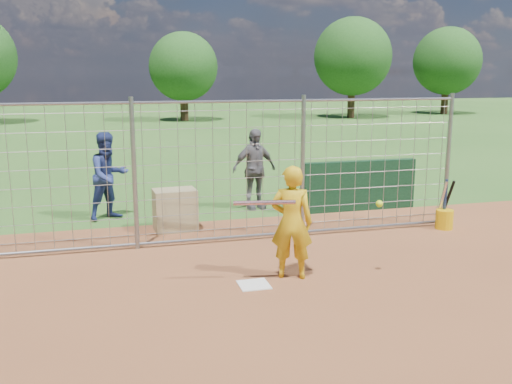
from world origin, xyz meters
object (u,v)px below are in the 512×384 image
object	(u,v)px
batter	(292,222)
equipment_bin	(175,210)
bystander_b	(254,169)
bucket_with_bats	(444,216)
bystander_a	(109,176)

from	to	relation	value
batter	equipment_bin	world-z (taller)	batter
bystander_b	bucket_with_bats	size ratio (longest dim) A/B	1.84
batter	bucket_with_bats	world-z (taller)	batter
equipment_bin	bucket_with_bats	world-z (taller)	bucket_with_bats
bystander_b	bucket_with_bats	world-z (taller)	bystander_b
batter	bystander_a	distance (m)	4.96
bucket_with_bats	batter	bearing A→B (deg)	-154.60
batter	equipment_bin	xyz separation A→B (m)	(-1.33, 3.04, -0.44)
equipment_bin	bucket_with_bats	size ratio (longest dim) A/B	0.82
equipment_bin	bystander_a	bearing A→B (deg)	130.48
bystander_a	bystander_b	size ratio (longest dim) A/B	1.01
equipment_bin	batter	bearing A→B (deg)	-69.81
batter	bystander_b	world-z (taller)	bystander_b
batter	bystander_a	xyz separation A→B (m)	(-2.52, 4.27, 0.06)
bystander_b	bucket_with_bats	distance (m)	4.11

